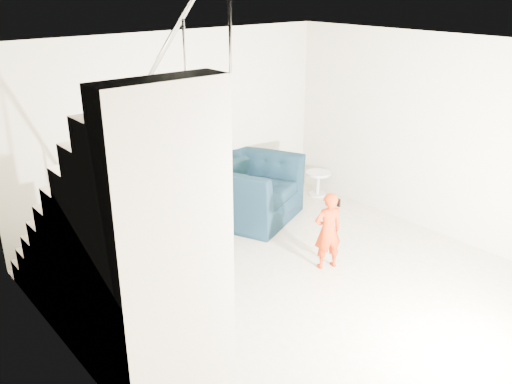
% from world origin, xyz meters
% --- Properties ---
extents(floor, '(5.50, 5.50, 0.00)m').
position_xyz_m(floor, '(0.00, 0.00, 0.00)').
color(floor, '#9E957A').
rests_on(floor, ground).
extents(ceiling, '(5.50, 5.50, 0.00)m').
position_xyz_m(ceiling, '(0.00, 0.00, 2.70)').
color(ceiling, silver).
rests_on(ceiling, back_wall).
extents(back_wall, '(5.00, 0.00, 5.00)m').
position_xyz_m(back_wall, '(0.00, 2.75, 1.35)').
color(back_wall, '#C0B69C').
rests_on(back_wall, floor).
extents(left_wall, '(0.00, 5.50, 5.50)m').
position_xyz_m(left_wall, '(-2.50, 0.00, 1.35)').
color(left_wall, '#C0B69C').
rests_on(left_wall, floor).
extents(right_wall, '(0.00, 5.50, 5.50)m').
position_xyz_m(right_wall, '(2.50, 0.00, 1.35)').
color(right_wall, '#C0B69C').
rests_on(right_wall, floor).
extents(armchair, '(1.73, 1.64, 0.89)m').
position_xyz_m(armchair, '(0.79, 2.11, 0.44)').
color(armchair, black).
rests_on(armchair, floor).
extents(toddler, '(0.42, 0.34, 0.98)m').
position_xyz_m(toddler, '(0.58, 0.36, 0.49)').
color(toddler, '#8F1804').
rests_on(toddler, floor).
extents(side_table, '(0.40, 0.40, 0.40)m').
position_xyz_m(side_table, '(2.22, 2.11, 0.27)').
color(side_table, silver).
rests_on(side_table, floor).
extents(staircase, '(1.02, 3.03, 3.62)m').
position_xyz_m(staircase, '(-2.00, 0.55, 0.95)').
color(staircase, '#ADA089').
rests_on(staircase, floor).
extents(cushion, '(0.40, 0.19, 0.40)m').
position_xyz_m(cushion, '(0.71, 2.34, 0.69)').
color(cushion, black).
rests_on(cushion, armchair).
extents(throw, '(0.05, 0.51, 0.57)m').
position_xyz_m(throw, '(0.20, 2.10, 0.56)').
color(throw, black).
rests_on(throw, armchair).
extents(phone, '(0.02, 0.05, 0.10)m').
position_xyz_m(phone, '(0.68, 0.30, 0.85)').
color(phone, black).
rests_on(phone, toddler).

